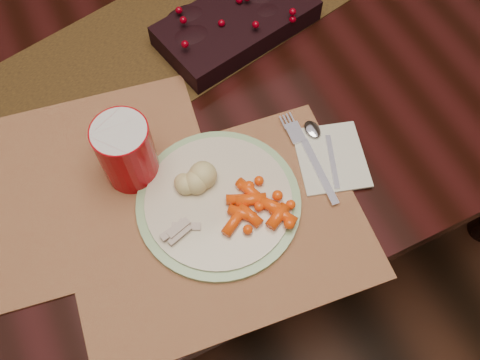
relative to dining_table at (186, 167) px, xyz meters
name	(u,v)px	position (x,y,z in m)	size (l,w,h in m)	color
floor	(197,223)	(0.00, 0.00, -0.38)	(5.00, 5.00, 0.00)	black
dining_table	(186,167)	(0.00, 0.00, 0.00)	(1.80, 1.00, 0.75)	black
table_runner	(132,59)	(-0.05, 0.06, 0.38)	(1.52, 0.31, 0.00)	black
centerpiece	(237,20)	(0.17, 0.04, 0.41)	(0.31, 0.16, 0.06)	black
placemat_main	(216,228)	(-0.05, -0.33, 0.38)	(0.48, 0.35, 0.00)	brown
placemat_second	(66,190)	(-0.25, -0.16, 0.38)	(0.50, 0.37, 0.00)	brown
dinner_plate	(219,201)	(-0.03, -0.30, 0.39)	(0.28, 0.28, 0.02)	beige
baby_carrots	(251,205)	(0.02, -0.33, 0.40)	(0.12, 0.10, 0.02)	#FF470A
mashed_potatoes	(193,187)	(-0.06, -0.27, 0.42)	(0.08, 0.07, 0.05)	tan
turkey_shreds	(180,233)	(-0.11, -0.33, 0.40)	(0.06, 0.05, 0.01)	beige
napkin	(331,158)	(0.19, -0.30, 0.38)	(0.12, 0.13, 0.00)	silver
fork	(313,161)	(0.15, -0.30, 0.39)	(0.03, 0.17, 0.00)	#ABAAC3
spoon	(326,151)	(0.18, -0.29, 0.39)	(0.03, 0.13, 0.00)	silver
red_cup	(127,152)	(-0.13, -0.18, 0.44)	(0.09, 0.09, 0.13)	#A80008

